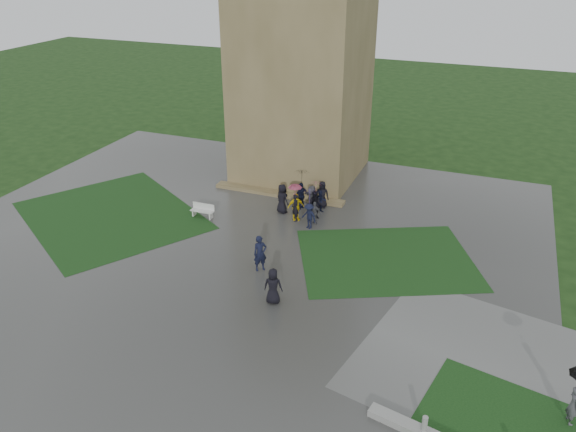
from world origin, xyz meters
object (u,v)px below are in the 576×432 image
(bench, at_px, (203,210))
(pedestrian_near, at_px, (273,286))
(tower, at_px, (303,46))
(pedestrian_mid, at_px, (260,253))

(bench, relative_size, pedestrian_near, 0.82)
(tower, distance_m, pedestrian_near, 18.34)
(pedestrian_mid, bearing_deg, bench, 100.19)
(tower, bearing_deg, pedestrian_mid, -78.74)
(tower, xyz_separation_m, pedestrian_mid, (2.67, -13.43, -8.01))
(tower, relative_size, bench, 12.29)
(bench, height_order, pedestrian_near, pedestrian_near)
(pedestrian_mid, bearing_deg, pedestrian_near, -97.42)
(tower, relative_size, pedestrian_mid, 9.33)
(bench, height_order, pedestrian_mid, pedestrian_mid)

